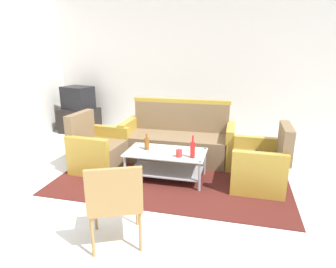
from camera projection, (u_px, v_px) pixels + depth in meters
The scene contains 13 objects.
ground_plane at pixel (166, 204), 3.48m from camera, with size 14.00×14.00×0.00m, color white.
wall_back at pixel (203, 68), 5.93m from camera, with size 6.52×0.12×2.80m.
rug at pixel (174, 174), 4.28m from camera, with size 3.20×2.08×0.01m, color #511E19.
couch at pixel (178, 141), 4.81m from camera, with size 1.81×0.76×0.96m.
armchair_left at pixel (98, 151), 4.44m from camera, with size 0.75×0.81×0.85m.
armchair_right at pixel (260, 166), 3.86m from camera, with size 0.71×0.77×0.85m.
coffee_table at pixel (166, 161), 4.07m from camera, with size 1.10×0.60×0.40m.
bottle_brown at pixel (147, 144), 4.10m from camera, with size 0.07×0.07×0.23m.
bottle_red at pixel (193, 149), 3.78m from camera, with size 0.06×0.06×0.30m.
cup at pixel (179, 153), 3.83m from camera, with size 0.08×0.08×0.10m, color red.
tv_stand at pixel (80, 120), 6.37m from camera, with size 0.80×0.50×0.52m, color black.
television at pixel (78, 98), 6.23m from camera, with size 0.70×0.58×0.48m.
wicker_chair at pixel (115, 198), 2.62m from camera, with size 0.63×0.63×0.84m.
Camera 1 is at (0.77, -3.00, 1.80)m, focal length 31.16 mm.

